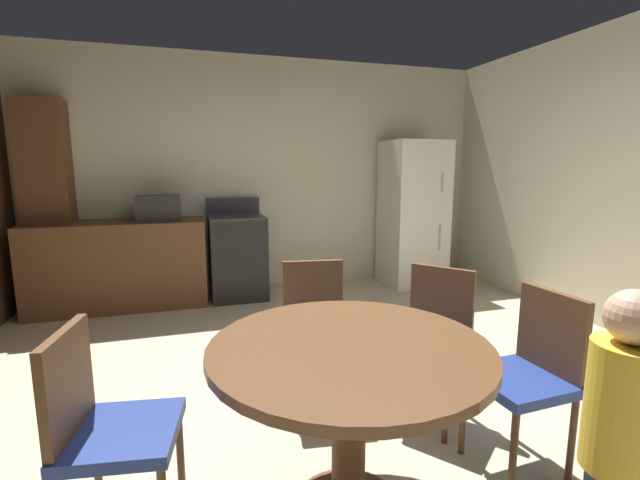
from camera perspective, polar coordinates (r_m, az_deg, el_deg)
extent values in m
plane|color=beige|center=(2.83, 5.36, -21.40)|extent=(14.00, 14.00, 0.00)
cube|color=beige|center=(5.31, -6.86, 8.39)|extent=(5.59, 0.12, 2.70)
cube|color=brown|center=(4.97, -24.72, -2.95)|extent=(1.72, 0.60, 0.90)
cube|color=brown|center=(5.19, -31.92, 3.68)|extent=(0.44, 0.36, 2.10)
cube|color=black|center=(4.95, -10.74, -2.29)|extent=(0.60, 0.60, 0.90)
cube|color=#38383D|center=(4.88, -10.91, 3.01)|extent=(0.60, 0.60, 0.02)
cube|color=#38383D|center=(5.15, -11.28, 4.45)|extent=(0.60, 0.04, 0.18)
cube|color=white|center=(5.49, 12.04, 3.37)|extent=(0.68, 0.66, 1.76)
cylinder|color=#B2B2B7|center=(5.26, 15.72, 7.33)|extent=(0.02, 0.02, 0.22)
cylinder|color=#B2B2B7|center=(5.33, 15.41, 0.33)|extent=(0.02, 0.02, 0.30)
cube|color=#2D2B28|center=(4.85, -20.38, 3.97)|extent=(0.44, 0.32, 0.26)
cylinder|color=brown|center=(1.97, 3.77, -24.17)|extent=(0.14, 0.14, 0.72)
cylinder|color=brown|center=(1.78, 3.91, -13.96)|extent=(1.13, 1.13, 0.04)
cylinder|color=brown|center=(2.19, -17.79, -25.35)|extent=(0.03, 0.03, 0.43)
cylinder|color=brown|center=(2.27, -27.14, -24.61)|extent=(0.03, 0.03, 0.43)
cube|color=navy|center=(1.96, -24.35, -22.09)|extent=(0.46, 0.46, 0.05)
cube|color=brown|center=(1.92, -30.17, -16.15)|extent=(0.09, 0.38, 0.42)
cylinder|color=brown|center=(2.67, 4.00, -18.10)|extent=(0.03, 0.03, 0.43)
cylinder|color=brown|center=(2.62, -3.67, -18.64)|extent=(0.03, 0.03, 0.43)
cylinder|color=brown|center=(2.96, 2.49, -15.11)|extent=(0.03, 0.03, 0.43)
cylinder|color=brown|center=(2.92, -4.31, -15.51)|extent=(0.03, 0.03, 0.43)
cube|color=navy|center=(2.69, -0.38, -12.30)|extent=(0.45, 0.45, 0.05)
cube|color=brown|center=(2.79, -0.93, -6.93)|extent=(0.38, 0.09, 0.42)
cylinder|color=brown|center=(2.54, 16.15, -20.04)|extent=(0.03, 0.03, 0.43)
cylinder|color=brown|center=(2.65, 8.80, -18.43)|extent=(0.03, 0.03, 0.43)
cylinder|color=brown|center=(2.82, 18.51, -16.93)|extent=(0.03, 0.03, 0.43)
cylinder|color=brown|center=(2.92, 11.88, -15.68)|extent=(0.03, 0.03, 0.43)
cube|color=navy|center=(2.63, 14.04, -13.15)|extent=(0.56, 0.56, 0.05)
cube|color=brown|center=(2.72, 15.61, -7.75)|extent=(0.26, 0.32, 0.42)
cylinder|color=brown|center=(2.27, 23.95, -24.35)|extent=(0.03, 0.03, 0.43)
cylinder|color=brown|center=(2.48, 18.21, -20.81)|extent=(0.03, 0.03, 0.43)
cylinder|color=brown|center=(2.49, 30.09, -21.62)|extent=(0.03, 0.03, 0.43)
cylinder|color=brown|center=(2.69, 24.29, -18.76)|extent=(0.03, 0.03, 0.43)
cube|color=navy|center=(2.37, 24.54, -16.40)|extent=(0.42, 0.42, 0.05)
cube|color=brown|center=(2.41, 28.03, -10.78)|extent=(0.05, 0.38, 0.42)
cylinder|color=gold|center=(1.74, 34.93, -17.53)|extent=(0.31, 0.31, 0.42)
sphere|color=#D6A884|center=(1.63, 35.92, -8.18)|extent=(0.17, 0.17, 0.17)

